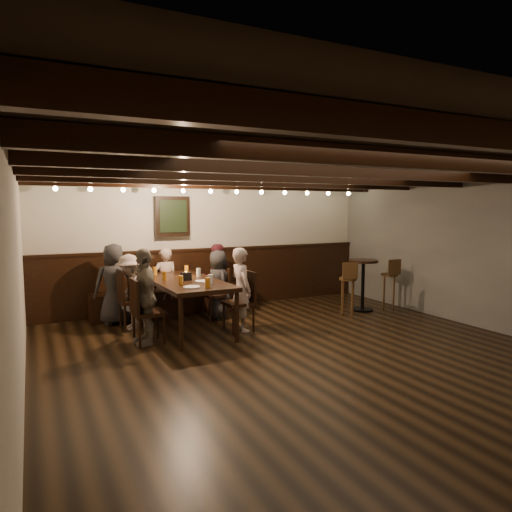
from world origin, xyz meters
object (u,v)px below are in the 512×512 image
person_left_far (145,297)px  high_top_table (363,277)px  person_bench_centre (165,282)px  bar_stool_right (389,291)px  dining_table (185,284)px  person_bench_right (216,278)px  chair_left_near (132,311)px  person_bench_left (114,284)px  chair_right_near (217,303)px  chair_left_far (147,324)px  person_left_near (130,292)px  person_right_near (218,284)px  bar_stool_left (348,296)px  chair_right_far (240,313)px  person_right_far (241,289)px

person_left_far → high_top_table: bearing=92.6°
person_bench_centre → bar_stool_right: (3.88, -1.37, -0.24)m
dining_table → person_bench_right: (0.87, 0.93, -0.10)m
chair_left_near → person_bench_left: (-0.19, 0.44, 0.38)m
chair_right_near → chair_left_far: bearing=122.0°
person_bench_right → chair_left_near: bearing=15.5°
person_left_near → person_left_far: (0.03, -0.90, 0.08)m
chair_left_far → high_top_table: bearing=92.6°
person_left_far → person_right_near: (1.47, 0.94, -0.08)m
person_left_far → person_left_near: bearing=180.0°
bar_stool_left → chair_right_near: bearing=-177.8°
bar_stool_left → bar_stool_right: same height
chair_left_far → chair_right_far: bearing=90.0°
chair_right_near → person_right_near: bearing=-90.0°
person_bench_left → person_left_near: 0.48m
chair_left_far → bar_stool_left: bar_stool_left is taller
chair_right_near → chair_right_far: chair_right_far is taller
person_bench_left → high_top_table: 4.40m
chair_right_far → person_bench_centre: (-0.76, 1.48, 0.32)m
chair_left_far → person_right_near: 1.75m
chair_right_far → bar_stool_right: bar_stool_right is taller
person_bench_left → bar_stool_left: 3.99m
chair_right_far → person_left_far: size_ratio=0.69×
bar_stool_left → bar_stool_right: size_ratio=1.00×
chair_right_far → person_bench_centre: bearing=25.6°
person_bench_centre → person_left_near: (-0.73, -0.62, -0.01)m
chair_right_near → person_bench_centre: size_ratio=0.73×
dining_table → person_right_far: 0.88m
person_left_far → bar_stool_left: (3.59, 0.10, -0.32)m
person_left_far → person_right_far: size_ratio=1.04×
chair_left_near → person_left_far: size_ratio=0.70×
chair_left_far → person_left_far: bearing=-90.0°
person_right_near → person_right_far: bearing=-180.0°
person_left_far → high_top_table: 4.10m
chair_right_near → high_top_table: bearing=-105.2°
person_bench_centre → person_right_far: (0.79, -1.48, 0.04)m
chair_right_near → person_bench_left: 1.73m
chair_left_near → person_left_near: 0.31m
chair_right_far → person_right_near: bearing=-1.9°
person_bench_centre → bar_stool_right: 4.13m
chair_left_near → chair_right_far: chair_left_near is taller
person_left_near → high_top_table: bearing=80.1°
chair_left_far → person_bench_centre: 1.69m
chair_left_far → person_bench_right: person_bench_right is taller
person_left_near → bar_stool_left: (3.61, -0.80, -0.23)m
dining_table → chair_left_far: chair_left_far is taller
person_left_far → person_right_far: 1.50m
person_bench_right → person_right_far: size_ratio=0.97×
person_right_far → chair_left_near: bearing=58.5°
chair_left_far → person_bench_right: (1.58, 1.40, 0.34)m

